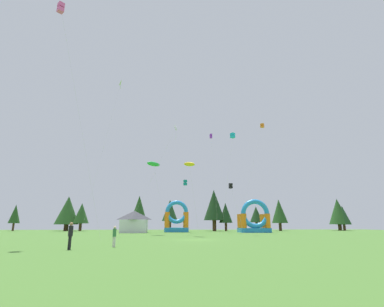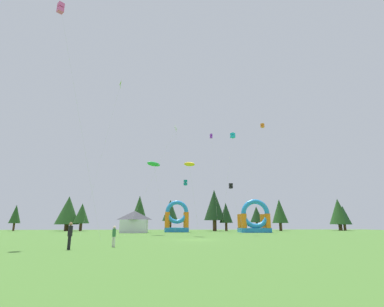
{
  "view_description": "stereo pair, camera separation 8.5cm",
  "coord_description": "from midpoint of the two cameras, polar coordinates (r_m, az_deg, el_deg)",
  "views": [
    {
      "loc": [
        -2.6,
        -33.26,
        1.75
      ],
      "look_at": [
        0.0,
        6.81,
        11.68
      ],
      "focal_mm": 26.69,
      "sensor_mm": 36.0,
      "label": 1
    },
    {
      "loc": [
        -2.52,
        -33.26,
        1.75
      ],
      "look_at": [
        0.0,
        6.81,
        11.68
      ],
      "focal_mm": 26.69,
      "sensor_mm": 36.0,
      "label": 2
    }
  ],
  "objects": [
    {
      "name": "ground_plane",
      "position": [
        33.4,
        0.84,
        -16.89
      ],
      "size": [
        120.0,
        120.0,
        0.0
      ],
      "primitive_type": "plane",
      "color": "#47752D"
    },
    {
      "name": "kite_yellow_parafoil",
      "position": [
        45.34,
        -0.48,
        -2.16
      ],
      "size": [
        2.54,
        3.53,
        11.6
      ],
      "color": "yellow",
      "rests_on": "ground_plane"
    },
    {
      "name": "kite_black_box",
      "position": [
        57.88,
        7.81,
        -6.44
      ],
      "size": [
        2.73,
        0.7,
        9.64
      ],
      "color": "black",
      "rests_on": "ground_plane"
    },
    {
      "name": "kite_green_parafoil",
      "position": [
        50.91,
        -7.62,
        -2.11
      ],
      "size": [
        3.87,
        5.1,
        12.49
      ],
      "color": "green",
      "rests_on": "ground_plane"
    },
    {
      "name": "kite_cyan_box",
      "position": [
        52.58,
        8.18,
        3.53
      ],
      "size": [
        3.29,
        2.02,
        17.87
      ],
      "color": "#19B7CC",
      "rests_on": "ground_plane"
    },
    {
      "name": "kite_pink_box",
      "position": [
        38.5,
        -24.68,
        24.77
      ],
      "size": [
        5.58,
        5.15,
        25.72
      ],
      "color": "#EA599E",
      "rests_on": "ground_plane"
    },
    {
      "name": "kite_white_diamond",
      "position": [
        53.07,
        -3.17,
        4.91
      ],
      "size": [
        8.31,
        3.54,
        19.55
      ],
      "color": "white",
      "rests_on": "ground_plane"
    },
    {
      "name": "kite_teal_box",
      "position": [
        59.02,
        -1.28,
        -5.86
      ],
      "size": [
        2.48,
        2.9,
        10.58
      ],
      "color": "#0C7F7A",
      "rests_on": "ground_plane"
    },
    {
      "name": "kite_purple_box",
      "position": [
        67.82,
        3.89,
        3.41
      ],
      "size": [
        0.57,
        9.88,
        22.53
      ],
      "color": "purple",
      "rests_on": "ground_plane"
    },
    {
      "name": "kite_orange_box",
      "position": [
        72.16,
        13.91,
        5.36
      ],
      "size": [
        8.51,
        4.54,
        25.65
      ],
      "color": "orange",
      "rests_on": "ground_plane"
    },
    {
      "name": "kite_lime_diamond",
      "position": [
        53.8,
        -14.03,
        13.13
      ],
      "size": [
        3.28,
        6.6,
        26.64
      ],
      "color": "#8CD826",
      "rests_on": "ground_plane"
    },
    {
      "name": "person_near_camera",
      "position": [
        24.13,
        -15.22,
        -15.33
      ],
      "size": [
        0.37,
        0.37,
        1.59
      ],
      "rotation": [
        0.0,
        0.0,
        2.65
      ],
      "color": "silver",
      "rests_on": "ground_plane"
    },
    {
      "name": "person_left_edge",
      "position": [
        22.66,
        -23.09,
        -14.45
      ],
      "size": [
        0.45,
        0.45,
        1.86
      ],
      "rotation": [
        0.0,
        0.0,
        5.5
      ],
      "color": "black",
      "rests_on": "ground_plane"
    },
    {
      "name": "inflatable_yellow_castle",
      "position": [
        64.98,
        -3.03,
        -13.17
      ],
      "size": [
        5.25,
        3.86,
        6.81
      ],
      "color": "#268CD8",
      "rests_on": "ground_plane"
    },
    {
      "name": "inflatable_orange_dome",
      "position": [
        63.2,
        12.44,
        -12.97
      ],
      "size": [
        6.27,
        4.39,
        6.83
      ],
      "color": "#268CD8",
      "rests_on": "ground_plane"
    },
    {
      "name": "festival_tent",
      "position": [
        61.16,
        -11.41,
        -13.21
      ],
      "size": [
        5.2,
        4.25,
        4.38
      ],
      "color": "silver",
      "rests_on": "ground_plane"
    },
    {
      "name": "tree_row_0",
      "position": [
        89.44,
        -31.77,
        -10.24
      ],
      "size": [
        2.79,
        2.79,
        6.72
      ],
      "color": "#4C331E",
      "rests_on": "ground_plane"
    },
    {
      "name": "tree_row_1",
      "position": [
        82.26,
        -23.48,
        -10.37
      ],
      "size": [
        6.03,
        6.03,
        8.83
      ],
      "color": "#4C331E",
      "rests_on": "ground_plane"
    },
    {
      "name": "tree_row_2",
      "position": [
        80.25,
        -21.13,
        -11.1
      ],
      "size": [
        3.95,
        3.95,
        6.97
      ],
      "color": "#4C331E",
      "rests_on": "ground_plane"
    },
    {
      "name": "tree_row_3",
      "position": [
        79.39,
        -10.44,
        -10.87
      ],
      "size": [
        4.48,
        4.48,
        9.2
      ],
      "color": "#4C331E",
      "rests_on": "ground_plane"
    },
    {
      "name": "tree_row_4",
      "position": [
        76.49,
        -4.33,
        -11.29
      ],
      "size": [
        4.13,
        4.13,
        7.95
      ],
      "color": "#4C331E",
      "rests_on": "ground_plane"
    },
    {
      "name": "tree_row_5",
      "position": [
        75.32,
        4.51,
        -10.23
      ],
      "size": [
        5.36,
        5.36,
        10.45
      ],
      "color": "#4C331E",
      "rests_on": "ground_plane"
    },
    {
      "name": "tree_row_6",
      "position": [
        75.19,
        6.82,
        -11.72
      ],
      "size": [
        3.37,
        3.37,
        7.02
      ],
      "color": "#4C331E",
      "rests_on": "ground_plane"
    },
    {
      "name": "tree_row_7",
      "position": [
        80.32,
        12.79,
        -11.81
      ],
      "size": [
        3.45,
        3.45,
        6.34
      ],
      "color": "#4C331E",
      "rests_on": "ground_plane"
    },
    {
      "name": "tree_row_8",
      "position": [
        79.89,
        17.12,
        -10.97
      ],
      "size": [
        4.09,
        4.09,
        8.09
      ],
      "color": "#4C331E",
      "rests_on": "ground_plane"
    },
    {
      "name": "tree_row_9",
      "position": [
        80.77,
        17.07,
        -11.23
      ],
      "size": [
        2.78,
        2.78,
        7.13
      ],
      "color": "#4C331E",
      "rests_on": "ground_plane"
    },
    {
      "name": "tree_row_10",
      "position": [
        89.52,
        27.26,
        -10.26
      ],
      "size": [
        5.17,
        5.17,
        8.54
      ],
      "color": "#4C331E",
      "rests_on": "ground_plane"
    },
    {
      "name": "tree_row_11",
      "position": [
        89.18,
        28.02,
        -10.83
      ],
      "size": [
        3.76,
        3.76,
        6.58
      ],
      "color": "#4C331E",
      "rests_on": "ground_plane"
    }
  ]
}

